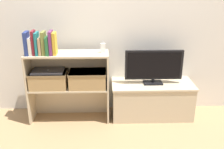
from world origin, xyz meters
TOP-DOWN VIEW (x-y plane):
  - ground_plane at (0.00, 0.00)m, footprint 16.00×16.00m
  - wall_back at (0.00, 0.43)m, footprint 10.00×0.05m
  - tv_stand at (0.48, 0.20)m, footprint 0.96×0.42m
  - tv at (0.48, 0.20)m, footprint 0.66×0.14m
  - bookshelf_lower_tier at (-0.50, 0.21)m, footprint 0.92×0.30m
  - bookshelf_upper_tier at (-0.50, 0.21)m, footprint 0.92×0.30m
  - book_navy at (-0.91, 0.10)m, footprint 0.04×0.14m
  - book_ivory at (-0.87, 0.10)m, footprint 0.03×0.13m
  - book_maroon at (-0.83, 0.10)m, footprint 0.03×0.12m
  - book_teal at (-0.80, 0.10)m, footprint 0.03×0.14m
  - book_tan at (-0.76, 0.10)m, footprint 0.03×0.13m
  - book_olive at (-0.73, 0.10)m, footprint 0.04×0.13m
  - book_forest at (-0.69, 0.10)m, footprint 0.03×0.15m
  - book_plum at (-0.65, 0.10)m, footprint 0.03×0.15m
  - book_mustard at (-0.61, 0.10)m, footprint 0.03×0.12m
  - baby_monitor at (-0.10, 0.15)m, footprint 0.05×0.03m
  - storage_basket_left at (-0.72, 0.13)m, footprint 0.42×0.27m
  - storage_basket_right at (-0.28, 0.13)m, footprint 0.42×0.27m
  - laptop at (-0.72, 0.13)m, footprint 0.35×0.23m

SIDE VIEW (x-z plane):
  - ground_plane at x=0.00m, z-range 0.00..0.00m
  - tv_stand at x=0.48m, z-range 0.00..0.42m
  - bookshelf_lower_tier at x=-0.50m, z-range 0.06..0.48m
  - storage_basket_left at x=-0.72m, z-range 0.43..0.61m
  - storage_basket_right at x=-0.28m, z-range 0.43..0.61m
  - laptop at x=-0.72m, z-range 0.60..0.63m
  - tv at x=0.48m, z-range 0.44..0.84m
  - bookshelf_upper_tier at x=-0.50m, z-range 0.48..0.87m
  - baby_monitor at x=-0.10m, z-range 0.80..0.94m
  - book_ivory at x=-0.87m, z-range 0.82..1.00m
  - book_tan at x=-0.76m, z-range 0.82..1.00m
  - book_forest at x=-0.69m, z-range 0.82..1.01m
  - book_mustard at x=-0.61m, z-range 0.82..1.06m
  - book_teal at x=-0.80m, z-range 0.82..1.06m
  - book_navy at x=-0.91m, z-range 0.82..1.06m
  - book_olive at x=-0.73m, z-range 0.82..1.06m
  - book_plum at x=-0.65m, z-range 0.82..1.07m
  - book_maroon at x=-0.83m, z-range 0.82..1.08m
  - wall_back at x=0.00m, z-range 0.00..2.40m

